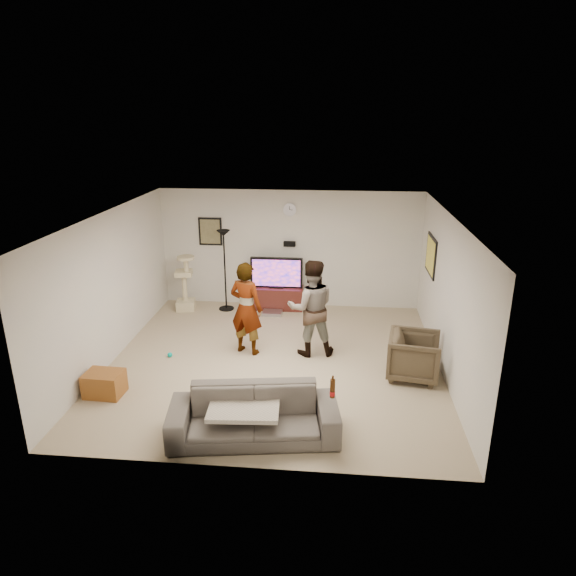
# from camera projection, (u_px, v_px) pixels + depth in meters

# --- Properties ---
(floor) EXTENTS (5.50, 5.50, 0.02)m
(floor) POSITION_uv_depth(u_px,v_px,m) (275.00, 362.00, 8.70)
(floor) COLOR tan
(floor) RESTS_ON ground
(ceiling) EXTENTS (5.50, 5.50, 0.02)m
(ceiling) POSITION_uv_depth(u_px,v_px,m) (273.00, 215.00, 7.88)
(ceiling) COLOR silver
(ceiling) RESTS_ON wall_back
(wall_back) EXTENTS (5.50, 0.04, 2.50)m
(wall_back) POSITION_uv_depth(u_px,v_px,m) (290.00, 249.00, 10.87)
(wall_back) COLOR silver
(wall_back) RESTS_ON floor
(wall_front) EXTENTS (5.50, 0.04, 2.50)m
(wall_front) POSITION_uv_depth(u_px,v_px,m) (244.00, 374.00, 5.70)
(wall_front) COLOR silver
(wall_front) RESTS_ON floor
(wall_left) EXTENTS (0.04, 5.50, 2.50)m
(wall_left) POSITION_uv_depth(u_px,v_px,m) (111.00, 287.00, 8.54)
(wall_left) COLOR silver
(wall_left) RESTS_ON floor
(wall_right) EXTENTS (0.04, 5.50, 2.50)m
(wall_right) POSITION_uv_depth(u_px,v_px,m) (448.00, 298.00, 8.04)
(wall_right) COLOR silver
(wall_right) RESTS_ON floor
(wall_clock) EXTENTS (0.26, 0.04, 0.26)m
(wall_clock) POSITION_uv_depth(u_px,v_px,m) (290.00, 210.00, 10.57)
(wall_clock) COLOR white
(wall_clock) RESTS_ON wall_back
(wall_speaker) EXTENTS (0.25, 0.10, 0.10)m
(wall_speaker) POSITION_uv_depth(u_px,v_px,m) (290.00, 244.00, 10.78)
(wall_speaker) COLOR black
(wall_speaker) RESTS_ON wall_back
(picture_back) EXTENTS (0.42, 0.03, 0.52)m
(picture_back) POSITION_uv_depth(u_px,v_px,m) (210.00, 232.00, 10.89)
(picture_back) COLOR #6A6544
(picture_back) RESTS_ON wall_back
(picture_right) EXTENTS (0.03, 0.78, 0.62)m
(picture_right) POSITION_uv_depth(u_px,v_px,m) (431.00, 255.00, 9.46)
(picture_right) COLOR #E6D24A
(picture_right) RESTS_ON wall_right
(tv_stand) EXTENTS (1.13, 0.45, 0.47)m
(tv_stand) POSITION_uv_depth(u_px,v_px,m) (277.00, 297.00, 11.00)
(tv_stand) COLOR #411814
(tv_stand) RESTS_ON floor
(console_box) EXTENTS (0.40, 0.30, 0.07)m
(console_box) POSITION_uv_depth(u_px,v_px,m) (272.00, 313.00, 10.70)
(console_box) COLOR #AFAFBC
(console_box) RESTS_ON floor
(tv) EXTENTS (1.10, 0.08, 0.65)m
(tv) POSITION_uv_depth(u_px,v_px,m) (277.00, 272.00, 10.82)
(tv) COLOR black
(tv) RESTS_ON tv_stand
(tv_screen) EXTENTS (1.01, 0.01, 0.57)m
(tv_screen) POSITION_uv_depth(u_px,v_px,m) (276.00, 273.00, 10.77)
(tv_screen) COLOR #DA465F
(tv_screen) RESTS_ON tv
(floor_lamp) EXTENTS (0.32, 0.32, 1.72)m
(floor_lamp) POSITION_uv_depth(u_px,v_px,m) (225.00, 271.00, 10.72)
(floor_lamp) COLOR black
(floor_lamp) RESTS_ON floor
(cat_tree) EXTENTS (0.45, 0.45, 1.20)m
(cat_tree) POSITION_uv_depth(u_px,v_px,m) (184.00, 283.00, 10.80)
(cat_tree) COLOR beige
(cat_tree) RESTS_ON floor
(person_left) EXTENTS (0.70, 0.58, 1.65)m
(person_left) POSITION_uv_depth(u_px,v_px,m) (246.00, 308.00, 8.78)
(person_left) COLOR #9D9D9D
(person_left) RESTS_ON floor
(person_right) EXTENTS (0.92, 0.78, 1.70)m
(person_right) POSITION_uv_depth(u_px,v_px,m) (311.00, 308.00, 8.73)
(person_right) COLOR teal
(person_right) RESTS_ON floor
(sofa) EXTENTS (2.28, 1.16, 0.64)m
(sofa) POSITION_uv_depth(u_px,v_px,m) (254.00, 415.00, 6.60)
(sofa) COLOR #524C47
(sofa) RESTS_ON floor
(throw_blanket) EXTENTS (0.94, 0.76, 0.06)m
(throw_blanket) POSITION_uv_depth(u_px,v_px,m) (244.00, 407.00, 6.58)
(throw_blanket) COLOR beige
(throw_blanket) RESTS_ON sofa
(beer_bottle) EXTENTS (0.06, 0.06, 0.25)m
(beer_bottle) POSITION_uv_depth(u_px,v_px,m) (333.00, 388.00, 6.37)
(beer_bottle) COLOR #3B1C06
(beer_bottle) RESTS_ON sofa
(armchair) EXTENTS (0.91, 0.90, 0.73)m
(armchair) POSITION_uv_depth(u_px,v_px,m) (414.00, 356.00, 8.09)
(armchair) COLOR #443929
(armchair) RESTS_ON floor
(side_table) EXTENTS (0.56, 0.43, 0.36)m
(side_table) POSITION_uv_depth(u_px,v_px,m) (104.00, 384.00, 7.63)
(side_table) COLOR brown
(side_table) RESTS_ON floor
(toy_ball) EXTENTS (0.08, 0.08, 0.08)m
(toy_ball) POSITION_uv_depth(u_px,v_px,m) (170.00, 355.00, 8.84)
(toy_ball) COLOR #00A69B
(toy_ball) RESTS_ON floor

